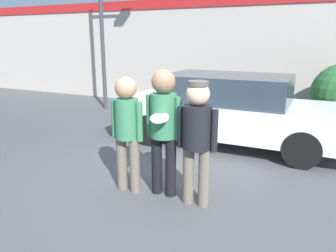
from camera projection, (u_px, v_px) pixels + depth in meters
ground_plane at (169, 186)px, 4.97m from camera, size 56.00×56.00×0.00m
storefront_building at (256, 53)px, 9.85m from camera, size 24.00×0.22×3.41m
person_left at (127, 126)px, 4.58m from camera, size 0.50×0.33×1.67m
person_middle_with_frisbee at (164, 122)px, 4.44m from camera, size 0.53×0.55×1.78m
person_right at (197, 133)px, 4.18m from camera, size 0.54×0.37×1.66m
parked_car_near at (230, 109)px, 6.82m from camera, size 4.72×1.86×1.45m
street_lamp at (110, 3)px, 9.54m from camera, size 1.59×0.35×5.02m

